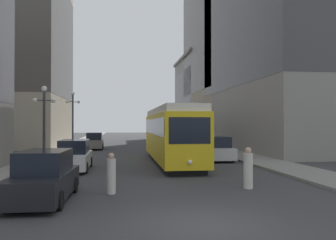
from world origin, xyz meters
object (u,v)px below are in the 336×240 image
object	(u,v)px
parked_car_left_mid	(44,178)
lamp_post_left_near	(44,113)
parked_car_left_near	(94,142)
pedestrian_crossing_far	(248,169)
lamp_post_left_far	(73,112)
pedestrian_crossing_near	(111,175)
parked_car_left_far	(74,156)
parked_car_right_far	(217,149)
streetcar	(171,133)
transit_bus	(181,131)

from	to	relation	value
parked_car_left_mid	lamp_post_left_near	bearing A→B (deg)	104.18
parked_car_left_near	lamp_post_left_near	xyz separation A→B (m)	(-1.90, -16.45, 2.61)
pedestrian_crossing_far	lamp_post_left_far	bearing A→B (deg)	-156.20
parked_car_left_near	pedestrian_crossing_near	distance (m)	24.75
parked_car_left_mid	pedestrian_crossing_near	bearing A→B (deg)	23.81
lamp_post_left_far	parked_car_left_far	bearing A→B (deg)	-82.24
lamp_post_left_near	parked_car_left_mid	bearing A→B (deg)	-78.22
lamp_post_left_near	lamp_post_left_far	world-z (taller)	lamp_post_left_far
parked_car_left_far	pedestrian_crossing_far	xyz separation A→B (m)	(8.21, -7.19, -0.01)
parked_car_left_near	parked_car_right_far	bearing A→B (deg)	-52.25
streetcar	pedestrian_crossing_near	distance (m)	11.41
parked_car_left_near	pedestrian_crossing_near	bearing A→B (deg)	-85.03
parked_car_left_mid	pedestrian_crossing_far	bearing A→B (deg)	10.97
parked_car_left_near	lamp_post_left_far	xyz separation A→B (m)	(-1.90, -3.20, 3.11)
parked_car_right_far	pedestrian_crossing_far	xyz separation A→B (m)	(-1.92, -11.50, -0.01)
transit_bus	lamp_post_left_far	distance (m)	11.71
streetcar	transit_bus	bearing A→B (deg)	77.14
streetcar	parked_car_left_mid	world-z (taller)	streetcar
transit_bus	pedestrian_crossing_far	bearing A→B (deg)	-94.47
pedestrian_crossing_near	lamp_post_left_far	distance (m)	22.09
streetcar	parked_car_left_mid	bearing A→B (deg)	-118.52
parked_car_left_mid	pedestrian_crossing_near	distance (m)	2.56
pedestrian_crossing_near	lamp_post_left_near	world-z (taller)	lamp_post_left_near
parked_car_right_far	pedestrian_crossing_near	bearing A→B (deg)	58.96
parked_car_left_near	lamp_post_left_near	size ratio (longest dim) A/B	0.87
transit_bus	parked_car_left_mid	size ratio (longest dim) A/B	2.52
streetcar	parked_car_right_far	world-z (taller)	streetcar
pedestrian_crossing_far	lamp_post_left_far	xyz separation A→B (m)	(-10.11, 21.13, 3.12)
parked_car_left_mid	lamp_post_left_far	world-z (taller)	lamp_post_left_far
parked_car_right_far	streetcar	bearing A→B (deg)	20.12
parked_car_right_far	pedestrian_crossing_near	world-z (taller)	parked_car_right_far
parked_car_left_far	lamp_post_left_far	xyz separation A→B (m)	(-1.90, 13.94, 3.11)
parked_car_left_near	lamp_post_left_far	world-z (taller)	lamp_post_left_far
parked_car_left_near	pedestrian_crossing_far	world-z (taller)	parked_car_left_near
parked_car_left_near	lamp_post_left_near	world-z (taller)	lamp_post_left_near
pedestrian_crossing_far	streetcar	bearing A→B (deg)	-171.71
parked_car_left_near	parked_car_right_far	xyz separation A→B (m)	(10.13, -12.83, 0.00)
transit_bus	parked_car_left_near	world-z (taller)	transit_bus
parked_car_left_far	parked_car_left_near	bearing A→B (deg)	90.28
transit_bus	lamp_post_left_far	size ratio (longest dim) A/B	2.04
parked_car_left_mid	parked_car_left_near	bearing A→B (deg)	92.40
streetcar	lamp_post_left_near	xyz separation A→B (m)	(-8.29, -2.41, 1.36)
pedestrian_crossing_near	lamp_post_left_near	distance (m)	9.62
streetcar	parked_car_right_far	size ratio (longest dim) A/B	2.84
parked_car_left_mid	pedestrian_crossing_near	xyz separation A→B (m)	(2.38, 0.93, -0.08)
transit_bus	pedestrian_crossing_near	xyz separation A→B (m)	(-7.07, -23.52, -1.19)
parked_car_left_near	lamp_post_left_near	bearing A→B (deg)	-97.14
pedestrian_crossing_near	lamp_post_left_near	size ratio (longest dim) A/B	0.33
pedestrian_crossing_far	lamp_post_left_near	bearing A→B (deg)	-129.70
pedestrian_crossing_near	pedestrian_crossing_far	distance (m)	5.84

